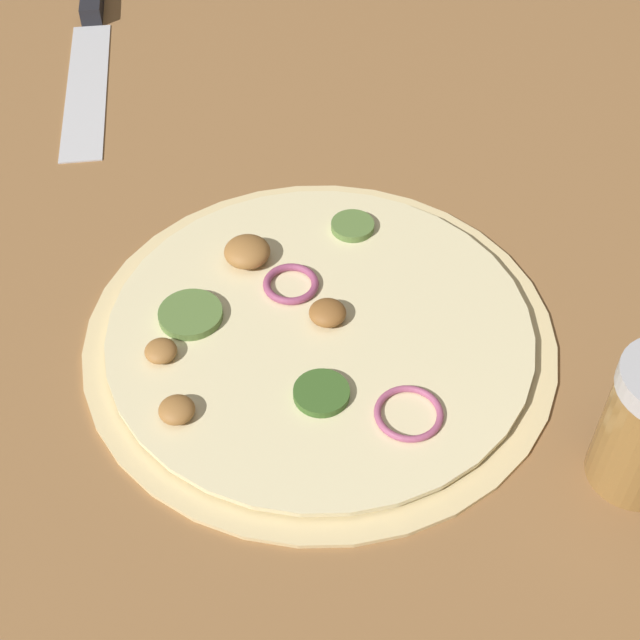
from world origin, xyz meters
name	(u,v)px	position (x,y,z in m)	size (l,w,h in m)	color
ground_plane	(320,337)	(0.00, 0.00, 0.00)	(3.00, 3.00, 0.00)	olive
pizza	(317,330)	(0.00, 0.00, 0.01)	(0.32, 0.32, 0.03)	beige
knife	(91,18)	(0.19, 0.44, 0.01)	(0.26, 0.26, 0.02)	silver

